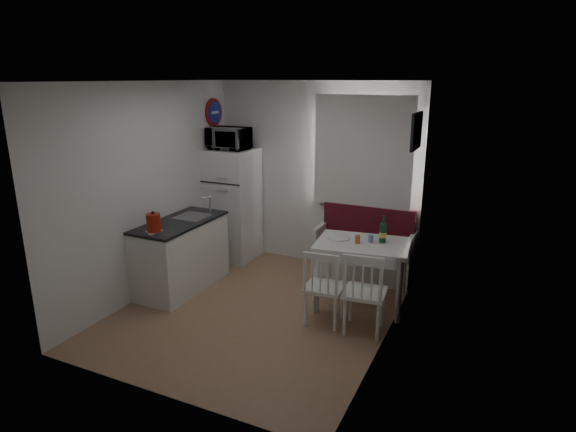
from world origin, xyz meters
The scene contains 22 objects.
floor centered at (0.00, 0.00, 0.00)m, with size 3.00×3.50×0.02m, color #9A7452.
ceiling centered at (0.00, 0.00, 2.60)m, with size 3.00×3.50×0.02m, color white.
wall_back centered at (0.00, 1.75, 1.30)m, with size 3.00×0.02×2.60m, color white.
wall_front centered at (0.00, -1.75, 1.30)m, with size 3.00×0.02×2.60m, color white.
wall_left centered at (-1.50, 0.00, 1.30)m, with size 0.02×3.50×2.60m, color white.
wall_right centered at (1.50, 0.00, 1.30)m, with size 0.02×3.50×2.60m, color white.
window centered at (0.70, 1.72, 1.62)m, with size 1.22×0.06×1.47m, color white.
curtain centered at (0.70, 1.65, 1.68)m, with size 1.35×0.02×1.50m, color white.
kitchen_counter centered at (-1.20, 0.16, 0.46)m, with size 0.62×1.32×1.16m.
wall_sign centered at (-1.47, 1.45, 2.15)m, with size 0.40×0.40×0.03m, color navy.
picture_frame centered at (1.48, 1.10, 2.05)m, with size 0.04×0.52×0.42m, color black.
bench centered at (0.82, 1.51, 0.32)m, with size 1.33×0.51×0.95m.
dining_table centered at (1.04, 0.62, 0.71)m, with size 1.15×0.87×0.79m.
chair_left centered at (0.79, -0.04, 0.54)m, with size 0.44×0.43×0.47m.
chair_right centered at (1.25, -0.04, 0.57)m, with size 0.48×0.46×0.49m.
fridge centered at (-1.18, 1.40, 0.82)m, with size 0.66×0.66×1.64m, color white.
microwave centered at (-1.18, 1.35, 1.80)m, with size 0.57×0.38×0.31m, color white.
kettle centered at (-1.15, -0.38, 1.03)m, with size 0.19×0.19×0.26m, color #A41E0D.
wine_bottle centered at (1.25, 0.72, 0.96)m, with size 0.08×0.08×0.32m, color #154225, non-canonical shape.
drinking_glass_orange centered at (0.99, 0.57, 0.84)m, with size 0.06×0.06×0.10m, color orange.
drinking_glass_blue centered at (1.12, 0.67, 0.84)m, with size 0.06×0.06×0.09m, color #708DBE.
plate centered at (0.74, 0.64, 0.80)m, with size 0.27×0.27×0.02m, color white.
Camera 1 is at (2.48, -4.52, 2.64)m, focal length 30.00 mm.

